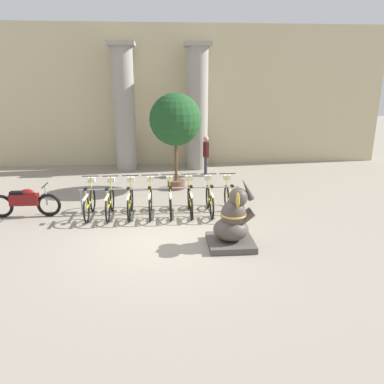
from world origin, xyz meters
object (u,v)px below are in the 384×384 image
bicycle_4 (170,200)px  motorcycle (25,202)px  bicycle_2 (130,201)px  bicycle_7 (229,199)px  bicycle_3 (150,201)px  bicycle_5 (190,200)px  bicycle_6 (210,199)px  bicycle_1 (110,202)px  bicycle_0 (90,202)px  elephant_statue (233,223)px  person_pedestrian (206,152)px  potted_tree (175,121)px

bicycle_4 → motorcycle: size_ratio=0.84×
motorcycle → bicycle_4: bearing=-1.6°
bicycle_2 → bicycle_7: (2.84, 0.01, 0.00)m
bicycle_3 → bicycle_5: 1.14m
bicycle_4 → bicycle_6: (1.14, 0.01, 0.00)m
bicycle_7 → motorcycle: (-5.78, 0.11, 0.03)m
bicycle_1 → motorcycle: size_ratio=0.84×
bicycle_0 → elephant_statue: bearing=-31.4°
motorcycle → person_pedestrian: 7.06m
bicycle_3 → motorcycle: 3.51m
bicycle_7 → motorcycle: size_ratio=0.84×
bicycle_6 → elephant_statue: size_ratio=1.01×
bicycle_6 → person_pedestrian: (0.38, 4.38, 0.53)m
bicycle_3 → bicycle_5: bearing=1.3°
bicycle_0 → bicycle_5: bearing=0.4°
bicycle_3 → motorcycle: size_ratio=0.84×
bicycle_7 → potted_tree: 3.59m
elephant_statue → person_pedestrian: size_ratio=1.03×
motorcycle → bicycle_2: bearing=-2.4°
bicycle_5 → bicycle_7: same height
motorcycle → person_pedestrian: size_ratio=1.24×
bicycle_5 → bicycle_7: bearing=-1.5°
bicycle_1 → person_pedestrian: bearing=53.8°
bicycle_4 → bicycle_6: same height
bicycle_2 → bicycle_7: bearing=0.2°
bicycle_1 → bicycle_6: same height
bicycle_1 → bicycle_7: 3.41m
elephant_statue → bicycle_0: bearing=148.6°
bicycle_3 → potted_tree: potted_tree is taller
person_pedestrian → bicycle_6: bearing=-95.0°
bicycle_0 → motorcycle: 1.81m
bicycle_1 → bicycle_2: same height
bicycle_0 → bicycle_2: (1.14, -0.02, 0.00)m
motorcycle → bicycle_3: bearing=-1.8°
bicycle_1 → person_pedestrian: size_ratio=1.04×
bicycle_0 → bicycle_3: (1.70, -0.01, 0.00)m
bicycle_6 → motorcycle: 5.22m
bicycle_4 → motorcycle: bicycle_4 is taller
bicycle_2 → elephant_statue: (2.53, -2.23, 0.14)m
bicycle_2 → elephant_statue: 3.37m
bicycle_0 → bicycle_6: bearing=0.0°
bicycle_0 → bicycle_1: (0.57, -0.03, 0.00)m
potted_tree → bicycle_4: bearing=-95.8°
elephant_statue → bicycle_4: bearing=122.0°
bicycle_7 → bicycle_6: bearing=178.8°
bicycle_4 → elephant_statue: size_ratio=1.01×
bicycle_5 → person_pedestrian: size_ratio=1.04×
bicycle_4 → person_pedestrian: (1.52, 4.38, 0.53)m
bicycle_5 → elephant_statue: (0.83, -2.26, 0.14)m
bicycle_0 → bicycle_5: size_ratio=1.00×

